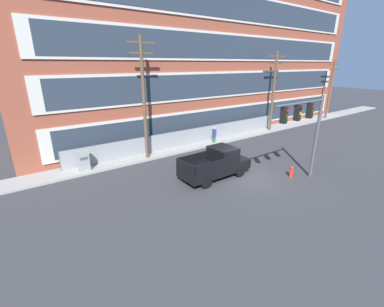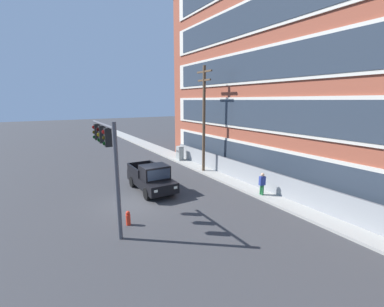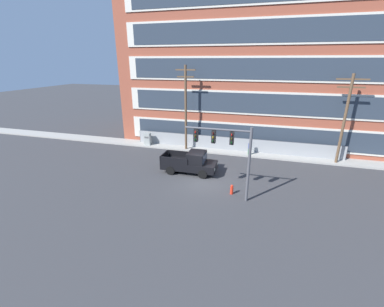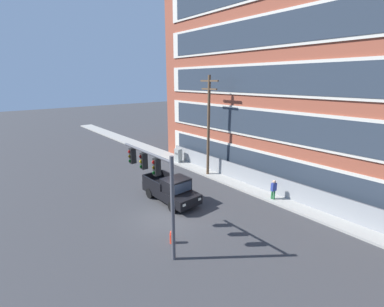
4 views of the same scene
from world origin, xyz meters
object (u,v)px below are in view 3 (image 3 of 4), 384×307
at_px(pickup_truck_black, 190,163).
at_px(electrical_cabinet, 148,139).
at_px(utility_pole_midblock, 345,116).
at_px(fire_hydrant, 232,189).
at_px(pedestrian_near_cabinet, 250,147).
at_px(utility_pole_near_corner, 186,106).
at_px(traffic_signal_mast, 228,147).

distance_m(pickup_truck_black, electrical_cabinet, 9.39).
bearing_deg(utility_pole_midblock, fire_hydrant, -135.37).
height_order(electrical_cabinet, pedestrian_near_cabinet, pedestrian_near_cabinet).
bearing_deg(utility_pole_near_corner, pedestrian_near_cabinet, 0.25).
bearing_deg(pickup_truck_black, traffic_signal_mast, -44.31).
height_order(utility_pole_midblock, electrical_cabinet, utility_pole_midblock).
xyz_separation_m(pickup_truck_black, utility_pole_near_corner, (-2.26, 5.93, 4.13)).
height_order(traffic_signal_mast, pedestrian_near_cabinet, traffic_signal_mast).
relative_size(utility_pole_near_corner, pedestrian_near_cabinet, 5.52).
distance_m(pickup_truck_black, utility_pole_near_corner, 7.57).
xyz_separation_m(traffic_signal_mast, pickup_truck_black, (-3.85, 3.76, -3.07)).
height_order(pickup_truck_black, fire_hydrant, pickup_truck_black).
xyz_separation_m(pickup_truck_black, fire_hydrant, (4.20, -3.03, -0.58)).
bearing_deg(utility_pole_midblock, pedestrian_near_cabinet, -179.49).
distance_m(utility_pole_midblock, electrical_cabinet, 20.91).
height_order(pickup_truck_black, utility_pole_midblock, utility_pole_midblock).
relative_size(pickup_truck_black, electrical_cabinet, 3.08).
bearing_deg(pedestrian_near_cabinet, pickup_truck_black, -129.42).
bearing_deg(fire_hydrant, pickup_truck_black, 144.23).
relative_size(traffic_signal_mast, pickup_truck_black, 1.10).
bearing_deg(traffic_signal_mast, utility_pole_midblock, 45.76).
relative_size(utility_pole_near_corner, utility_pole_midblock, 1.08).
distance_m(pedestrian_near_cabinet, fire_hydrant, 9.04).
height_order(electrical_cabinet, fire_hydrant, electrical_cabinet).
bearing_deg(pedestrian_near_cabinet, traffic_signal_mast, -96.18).
bearing_deg(electrical_cabinet, utility_pole_midblock, -0.16).
bearing_deg(utility_pole_near_corner, fire_hydrant, -54.21).
height_order(pickup_truck_black, pedestrian_near_cabinet, pickup_truck_black).
distance_m(traffic_signal_mast, pickup_truck_black, 6.19).
bearing_deg(traffic_signal_mast, fire_hydrant, 64.06).
relative_size(electrical_cabinet, fire_hydrant, 2.10).
bearing_deg(traffic_signal_mast, utility_pole_near_corner, 122.22).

